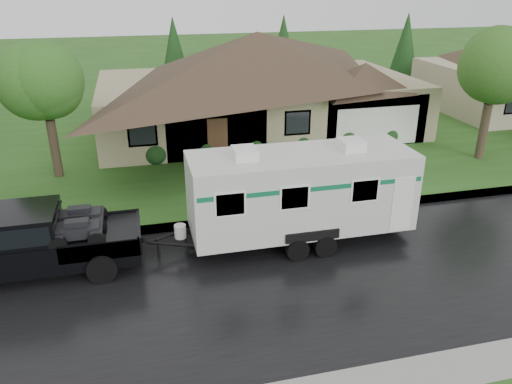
# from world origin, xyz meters

# --- Properties ---
(ground) EXTENTS (140.00, 140.00, 0.00)m
(ground) POSITION_xyz_m (0.00, 0.00, 0.00)
(ground) COLOR #285219
(ground) RESTS_ON ground
(road) EXTENTS (140.00, 8.00, 0.01)m
(road) POSITION_xyz_m (0.00, -2.00, 0.01)
(road) COLOR black
(road) RESTS_ON ground
(curb) EXTENTS (140.00, 0.50, 0.15)m
(curb) POSITION_xyz_m (0.00, 2.25, 0.07)
(curb) COLOR gray
(curb) RESTS_ON ground
(lawn) EXTENTS (140.00, 26.00, 0.15)m
(lawn) POSITION_xyz_m (0.00, 15.00, 0.07)
(lawn) COLOR #285219
(lawn) RESTS_ON ground
(house_main) EXTENTS (19.44, 10.80, 6.90)m
(house_main) POSITION_xyz_m (2.29, 13.84, 3.59)
(house_main) COLOR tan
(house_main) RESTS_ON lawn
(tree_left_green) EXTENTS (3.62, 3.62, 5.99)m
(tree_left_green) POSITION_xyz_m (-8.76, 8.54, 4.30)
(tree_left_green) COLOR #382B1E
(tree_left_green) RESTS_ON lawn
(tree_right_green) EXTENTS (3.82, 3.82, 6.32)m
(tree_right_green) POSITION_xyz_m (11.63, 6.06, 4.53)
(tree_right_green) COLOR #382B1E
(tree_right_green) RESTS_ON lawn
(shrub_row) EXTENTS (13.60, 1.00, 1.00)m
(shrub_row) POSITION_xyz_m (2.00, 9.30, 0.65)
(shrub_row) COLOR #143814
(shrub_row) RESTS_ON lawn
(pickup_truck) EXTENTS (6.47, 2.46, 2.16)m
(pickup_truck) POSITION_xyz_m (-8.67, 0.32, 1.16)
(pickup_truck) COLOR black
(pickup_truck) RESTS_ON ground
(travel_trailer) EXTENTS (7.98, 2.80, 3.58)m
(travel_trailer) POSITION_xyz_m (0.15, 0.32, 1.90)
(travel_trailer) COLOR silver
(travel_trailer) RESTS_ON ground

